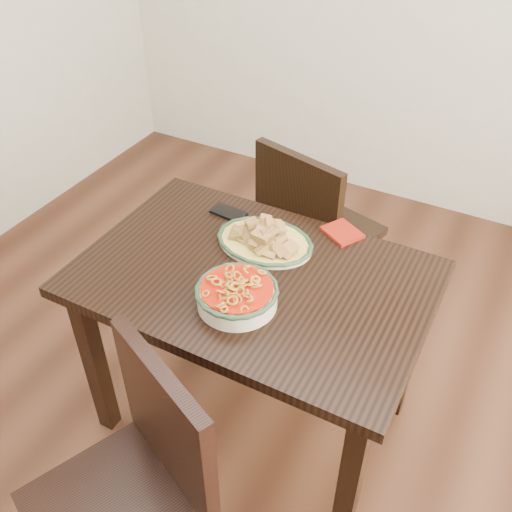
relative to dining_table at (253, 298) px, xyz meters
The scene contains 8 objects.
floor 0.66m from the dining_table, 133.55° to the left, with size 3.50×3.50×0.00m, color #381D11.
dining_table is the anchor object (origin of this frame).
chair_far 0.66m from the dining_table, 95.69° to the left, with size 0.51×0.51×0.89m.
chair_near 0.66m from the dining_table, 90.49° to the right, with size 0.56×0.56×0.89m.
fish_plate 0.22m from the dining_table, 104.03° to the left, with size 0.34×0.26×0.11m.
noodle_bowl 0.21m from the dining_table, 80.79° to the right, with size 0.25×0.25×0.08m.
smartphone 0.37m from the dining_table, 133.28° to the left, with size 0.13×0.07×0.01m, color black.
napkin 0.40m from the dining_table, 63.00° to the left, with size 0.13×0.11×0.01m, color maroon.
Camera 1 is at (0.76, -1.32, 1.95)m, focal length 40.00 mm.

